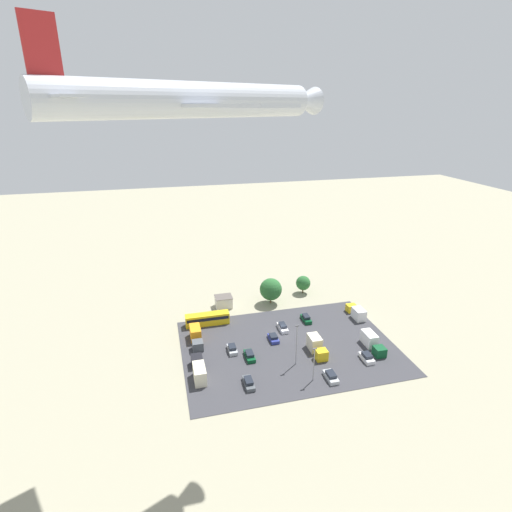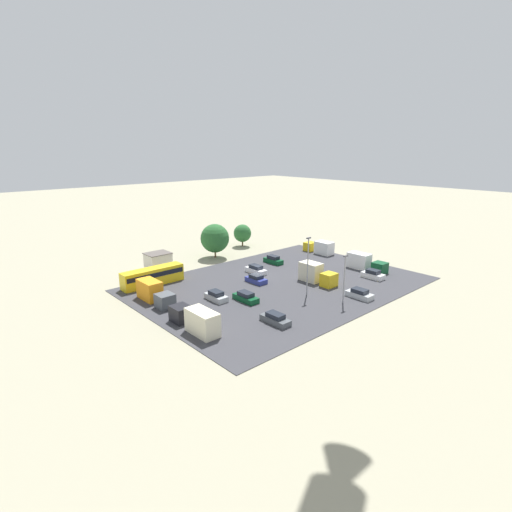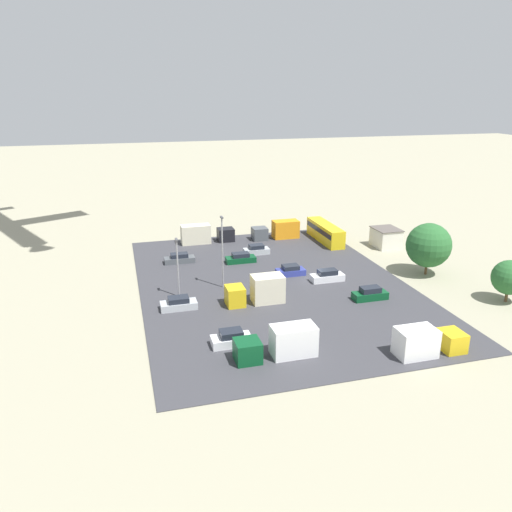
# 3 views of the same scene
# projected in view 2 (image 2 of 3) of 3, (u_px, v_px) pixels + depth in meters

# --- Properties ---
(ground_plane) EXTENTS (400.00, 400.00, 0.00)m
(ground_plane) POSITION_uv_depth(u_px,v_px,m) (258.00, 277.00, 75.83)
(ground_plane) COLOR gray
(parking_lot_surface) EXTENTS (49.48, 35.49, 0.08)m
(parking_lot_surface) POSITION_uv_depth(u_px,v_px,m) (280.00, 284.00, 71.50)
(parking_lot_surface) COLOR #38383D
(parking_lot_surface) RESTS_ON ground
(shed_building) EXTENTS (4.77, 4.06, 3.20)m
(shed_building) POSITION_uv_depth(u_px,v_px,m) (158.00, 261.00, 80.65)
(shed_building) COLOR silver
(shed_building) RESTS_ON ground
(bus) EXTENTS (11.24, 2.57, 3.04)m
(bus) POSITION_uv_depth(u_px,v_px,m) (153.00, 276.00, 70.75)
(bus) COLOR gold
(bus) RESTS_ON ground
(parked_car_0) EXTENTS (1.80, 4.61, 1.47)m
(parked_car_0) POSITION_uv_depth(u_px,v_px,m) (275.00, 319.00, 55.42)
(parked_car_0) COLOR #4C5156
(parked_car_0) RESTS_ON ground
(parked_car_1) EXTENTS (1.98, 4.08, 1.47)m
(parked_car_1) POSITION_uv_depth(u_px,v_px,m) (256.00, 279.00, 72.11)
(parked_car_1) COLOR navy
(parked_car_1) RESTS_ON ground
(parked_car_2) EXTENTS (1.88, 4.12, 1.55)m
(parked_car_2) POSITION_uv_depth(u_px,v_px,m) (216.00, 296.00, 63.77)
(parked_car_2) COLOR #ADB2B7
(parked_car_2) RESTS_ON ground
(parked_car_3) EXTENTS (1.95, 4.39, 1.52)m
(parked_car_3) POSITION_uv_depth(u_px,v_px,m) (360.00, 294.00, 64.77)
(parked_car_3) COLOR #ADB2B7
(parked_car_3) RESTS_ON ground
(parked_car_4) EXTENTS (1.86, 4.58, 1.50)m
(parked_car_4) POSITION_uv_depth(u_px,v_px,m) (246.00, 297.00, 63.45)
(parked_car_4) COLOR #0C4723
(parked_car_4) RESTS_ON ground
(parked_car_5) EXTENTS (1.76, 4.65, 1.64)m
(parked_car_5) POSITION_uv_depth(u_px,v_px,m) (256.00, 270.00, 77.40)
(parked_car_5) COLOR silver
(parked_car_5) RESTS_ON ground
(parked_car_6) EXTENTS (1.72, 4.45, 1.66)m
(parked_car_6) POSITION_uv_depth(u_px,v_px,m) (273.00, 260.00, 84.06)
(parked_car_6) COLOR #0C4723
(parked_car_6) RESTS_ON ground
(parked_car_7) EXTENTS (2.00, 4.17, 1.64)m
(parked_car_7) POSITION_uv_depth(u_px,v_px,m) (373.00, 275.00, 74.50)
(parked_car_7) COLOR silver
(parked_car_7) RESTS_ON ground
(parked_truck_0) EXTENTS (2.42, 9.15, 3.23)m
(parked_truck_0) POSITION_uv_depth(u_px,v_px,m) (196.00, 320.00, 53.07)
(parked_truck_0) COLOR black
(parked_truck_0) RESTS_ON ground
(parked_truck_1) EXTENTS (2.48, 8.37, 3.12)m
(parked_truck_1) POSITION_uv_depth(u_px,v_px,m) (154.00, 293.00, 63.08)
(parked_truck_1) COLOR #4C5156
(parked_truck_1) RESTS_ON ground
(parked_truck_2) EXTENTS (2.57, 7.23, 3.41)m
(parked_truck_2) POSITION_uv_depth(u_px,v_px,m) (316.00, 274.00, 72.06)
(parked_truck_2) COLOR gold
(parked_truck_2) RESTS_ON ground
(parked_truck_3) EXTENTS (2.45, 8.20, 3.10)m
(parked_truck_3) POSITION_uv_depth(u_px,v_px,m) (365.00, 263.00, 79.63)
(parked_truck_3) COLOR #0C4723
(parked_truck_3) RESTS_ON ground
(parked_truck_4) EXTENTS (2.59, 7.26, 2.89)m
(parked_truck_4) POSITION_uv_depth(u_px,v_px,m) (320.00, 247.00, 92.02)
(parked_truck_4) COLOR gold
(parked_truck_4) RESTS_ON ground
(tree_near_shed) EXTENTS (6.33, 6.33, 7.54)m
(tree_near_shed) POSITION_uv_depth(u_px,v_px,m) (215.00, 238.00, 87.84)
(tree_near_shed) COLOR brown
(tree_near_shed) RESTS_ON ground
(tree_apron_mid) EXTENTS (4.35, 4.35, 5.44)m
(tree_apron_mid) POSITION_uv_depth(u_px,v_px,m) (242.00, 233.00, 98.33)
(tree_apron_mid) COLOR brown
(tree_apron_mid) RESTS_ON ground
(light_pole_lot_centre) EXTENTS (0.90, 0.28, 7.74)m
(light_pole_lot_centre) POSITION_uv_depth(u_px,v_px,m) (344.00, 277.00, 61.77)
(light_pole_lot_centre) COLOR gray
(light_pole_lot_centre) RESTS_ON ground
(light_pole_lot_edge) EXTENTS (0.90, 0.28, 9.77)m
(light_pole_lot_edge) POSITION_uv_depth(u_px,v_px,m) (308.00, 264.00, 64.83)
(light_pole_lot_edge) COLOR gray
(light_pole_lot_edge) RESTS_ON ground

